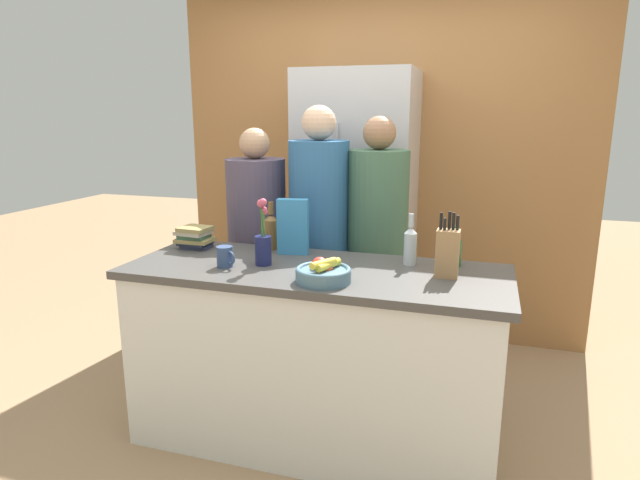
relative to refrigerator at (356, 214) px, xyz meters
The scene contains 16 objects.
ground_plane 1.59m from the refrigerator, 85.79° to the right, with size 14.00×14.00×0.00m, color #A37F5B.
kitchen_island 1.35m from the refrigerator, 85.79° to the right, with size 1.87×0.71×0.94m.
back_wall_wood 0.49m from the refrigerator, 75.74° to the left, with size 3.07×0.12×2.60m.
refrigerator is the anchor object (origin of this frame).
fruit_bowl 1.46m from the refrigerator, 82.23° to the right, with size 0.25×0.25×0.11m.
knife_block 1.40m from the refrigerator, 59.06° to the right, with size 0.10×0.09×0.30m.
flower_vase 1.28m from the refrigerator, 97.58° to the right, with size 0.08×0.08×0.34m.
cereal_box 1.03m from the refrigerator, 95.71° to the right, with size 0.17×0.09×0.30m.
coffee_mug 1.40m from the refrigerator, 103.81° to the right, with size 0.11×0.08×0.10m.
book_stack 1.26m from the refrigerator, 122.08° to the right, with size 0.20×0.16×0.12m.
bottle_oil 1.25m from the refrigerator, 53.41° to the right, with size 0.06×0.06×0.20m.
bottle_vinegar 1.17m from the refrigerator, 63.23° to the right, with size 0.06×0.06×0.26m.
bottle_wine 0.99m from the refrigerator, 104.75° to the right, with size 0.08×0.08×0.27m.
person_at_sink 0.81m from the refrigerator, 127.09° to the right, with size 0.37×0.37×1.59m.
person_in_blue 0.65m from the refrigerator, 96.80° to the right, with size 0.36×0.36×1.72m.
person_in_red_tee 0.61m from the refrigerator, 64.66° to the right, with size 0.36×0.36×1.66m.
Camera 1 is at (0.78, -2.39, 1.67)m, focal length 30.00 mm.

